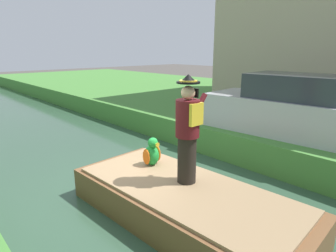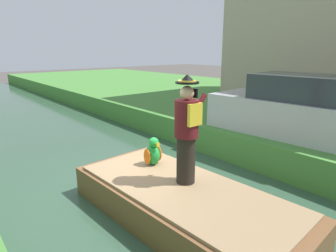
# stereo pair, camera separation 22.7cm
# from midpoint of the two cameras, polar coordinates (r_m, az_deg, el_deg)

# --- Properties ---
(ground_plane) EXTENTS (80.00, 80.00, 0.00)m
(ground_plane) POSITION_cam_midpoint_polar(r_m,az_deg,el_deg) (6.17, -7.39, -13.53)
(ground_plane) COLOR #4C4742
(canal_water) EXTENTS (5.29, 48.00, 0.10)m
(canal_water) POSITION_cam_midpoint_polar(r_m,az_deg,el_deg) (6.14, -7.41, -13.12)
(canal_water) COLOR #33513D
(canal_water) RESTS_ON ground
(grass_bank_far) EXTENTS (11.38, 48.00, 0.86)m
(grass_bank_far) POSITION_cam_midpoint_polar(r_m,az_deg,el_deg) (12.52, 25.19, 2.02)
(grass_bank_far) COLOR #478438
(grass_bank_far) RESTS_ON ground
(boat) EXTENTS (2.01, 4.29, 0.61)m
(boat) POSITION_cam_midpoint_polar(r_m,az_deg,el_deg) (5.05, 1.99, -15.12)
(boat) COLOR brown
(boat) RESTS_ON canal_water
(person_pirate) EXTENTS (0.61, 0.42, 1.85)m
(person_pirate) POSITION_cam_midpoint_polar(r_m,az_deg,el_deg) (4.74, 2.62, -0.90)
(person_pirate) COLOR black
(person_pirate) RESTS_ON boat
(parrot_plush) EXTENTS (0.36, 0.34, 0.57)m
(parrot_plush) POSITION_cam_midpoint_polar(r_m,az_deg,el_deg) (5.68, -4.36, -5.42)
(parrot_plush) COLOR green
(parrot_plush) RESTS_ON boat
(parked_car_silver) EXTENTS (1.97, 4.11, 1.50)m
(parked_car_silver) POSITION_cam_midpoint_polar(r_m,az_deg,el_deg) (7.85, 21.98, 3.27)
(parked_car_silver) COLOR #B7B7BC
(parked_car_silver) RESTS_ON grass_bank_far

